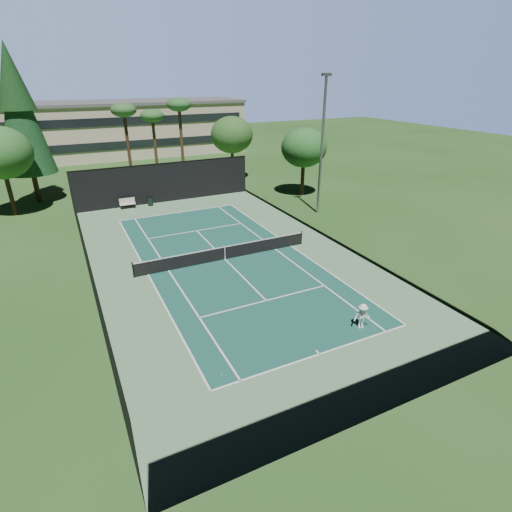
{
  "coord_description": "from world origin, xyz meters",
  "views": [
    {
      "loc": [
        -9.44,
        -24.26,
        12.09
      ],
      "look_at": [
        1.0,
        -3.0,
        1.3
      ],
      "focal_mm": 28.0,
      "sensor_mm": 36.0,
      "label": 1
    }
  ],
  "objects": [
    {
      "name": "apron_slab",
      "position": [
        0.0,
        0.0,
        0.01
      ],
      "size": [
        18.0,
        32.0,
        0.01
      ],
      "primitive_type": "cube",
      "color": "#5E865F",
      "rests_on": "ground"
    },
    {
      "name": "decid_tree_c",
      "position": [
        -14.0,
        18.0,
        5.76
      ],
      "size": [
        5.44,
        5.44,
        8.09
      ],
      "color": "#3F291B",
      "rests_on": "ground"
    },
    {
      "name": "decid_tree_a",
      "position": [
        10.0,
        22.0,
        5.42
      ],
      "size": [
        5.12,
        5.12,
        7.62
      ],
      "color": "#46341E",
      "rests_on": "ground"
    },
    {
      "name": "palm_b",
      "position": [
        1.5,
        26.0,
        7.36
      ],
      "size": [
        2.8,
        2.8,
        8.42
      ],
      "color": "#46341E",
      "rests_on": "ground"
    },
    {
      "name": "court_surface",
      "position": [
        0.0,
        0.0,
        0.01
      ],
      "size": [
        10.97,
        23.77,
        0.01
      ],
      "primitive_type": "cube",
      "color": "#195044",
      "rests_on": "ground"
    },
    {
      "name": "pine_tree",
      "position": [
        -12.0,
        22.0,
        9.55
      ],
      "size": [
        4.8,
        4.8,
        15.0
      ],
      "color": "#442C1D",
      "rests_on": "ground"
    },
    {
      "name": "ground",
      "position": [
        0.0,
        0.0,
        0.0
      ],
      "size": [
        160.0,
        160.0,
        0.0
      ],
      "primitive_type": "plane",
      "color": "#254D1D",
      "rests_on": "ground"
    },
    {
      "name": "campus_building",
      "position": [
        0.0,
        45.98,
        4.21
      ],
      "size": [
        40.5,
        12.5,
        8.3
      ],
      "color": "beige",
      "rests_on": "ground"
    },
    {
      "name": "tennis_ball_c",
      "position": [
        0.16,
        3.98,
        0.04
      ],
      "size": [
        0.07,
        0.07,
        0.07
      ],
      "primitive_type": "sphere",
      "color": "#BAD330",
      "rests_on": "ground"
    },
    {
      "name": "tennis_ball_b",
      "position": [
        -2.16,
        2.01,
        0.03
      ],
      "size": [
        0.06,
        0.06,
        0.06
      ],
      "primitive_type": "sphere",
      "color": "gold",
      "rests_on": "ground"
    },
    {
      "name": "tennis_ball_d",
      "position": [
        -5.84,
        2.12,
        0.04
      ],
      "size": [
        0.07,
        0.07,
        0.07
      ],
      "primitive_type": "sphere",
      "color": "#D8EF36",
      "rests_on": "ground"
    },
    {
      "name": "court_lines",
      "position": [
        0.0,
        0.0,
        0.02
      ],
      "size": [
        11.07,
        23.87,
        0.01
      ],
      "color": "white",
      "rests_on": "ground"
    },
    {
      "name": "palm_c",
      "position": [
        4.0,
        23.0,
        8.6
      ],
      "size": [
        2.8,
        2.8,
        9.77
      ],
      "color": "#47341E",
      "rests_on": "ground"
    },
    {
      "name": "park_bench",
      "position": [
        -4.1,
        15.42,
        0.55
      ],
      "size": [
        1.5,
        0.45,
        1.02
      ],
      "color": "beige",
      "rests_on": "ground"
    },
    {
      "name": "tennis_net",
      "position": [
        0.0,
        0.0,
        0.56
      ],
      "size": [
        12.9,
        0.1,
        1.1
      ],
      "color": "black",
      "rests_on": "ground"
    },
    {
      "name": "palm_a",
      "position": [
        -2.0,
        24.0,
        8.19
      ],
      "size": [
        2.8,
        2.8,
        9.32
      ],
      "color": "#452A1D",
      "rests_on": "ground"
    },
    {
      "name": "light_pole",
      "position": [
        12.0,
        6.0,
        6.46
      ],
      "size": [
        0.9,
        0.25,
        12.22
      ],
      "color": "#919499",
      "rests_on": "ground"
    },
    {
      "name": "fence",
      "position": [
        0.0,
        0.06,
        2.01
      ],
      "size": [
        18.04,
        32.05,
        4.03
      ],
      "color": "black",
      "rests_on": "ground"
    },
    {
      "name": "trash_bin",
      "position": [
        -1.9,
        15.3,
        0.48
      ],
      "size": [
        0.56,
        0.56,
        0.95
      ],
      "color": "black",
      "rests_on": "ground"
    },
    {
      "name": "tennis_ball_a",
      "position": [
        -4.69,
        -11.15,
        0.03
      ],
      "size": [
        0.06,
        0.06,
        0.06
      ],
      "primitive_type": "sphere",
      "color": "#C2E434",
      "rests_on": "ground"
    },
    {
      "name": "decid_tree_b",
      "position": [
        14.0,
        12.0,
        5.08
      ],
      "size": [
        4.8,
        4.8,
        7.14
      ],
      "color": "#402D1B",
      "rests_on": "ground"
    },
    {
      "name": "player",
      "position": [
        3.2,
        -10.99,
        0.7
      ],
      "size": [
        1.02,
        0.75,
        1.41
      ],
      "primitive_type": "imported",
      "rotation": [
        0.0,
        0.0,
        -0.28
      ],
      "color": "white",
      "rests_on": "ground"
    }
  ]
}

